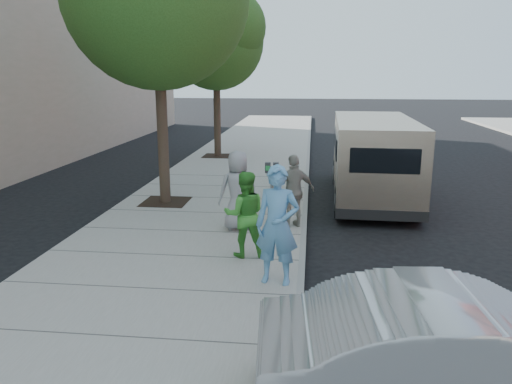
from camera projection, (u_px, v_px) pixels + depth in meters
ground at (237, 239)px, 10.86m from camera, size 120.00×120.00×0.00m
sidewalk at (192, 234)px, 10.95m from camera, size 5.00×60.00×0.15m
curb_face at (303, 238)px, 10.69m from camera, size 0.12×60.00×0.16m
tree_far at (217, 37)px, 19.63m from camera, size 3.92×3.80×6.49m
parking_meter at (272, 181)px, 10.96m from camera, size 0.31×0.12×1.47m
van at (373, 157)px, 14.04m from camera, size 2.24×6.22×2.29m
sedan at (470, 361)px, 5.01m from camera, size 4.42×1.85×1.42m
person_officer at (277, 225)px, 8.05m from camera, size 0.78×0.57×1.96m
person_green_shirt at (245, 214)px, 9.29m from camera, size 0.89×0.74×1.62m
person_gray_shirt at (238, 190)px, 10.87m from camera, size 1.01×0.84×1.76m
person_striped_polo at (294, 191)px, 11.08m from camera, size 1.04×0.75×1.63m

